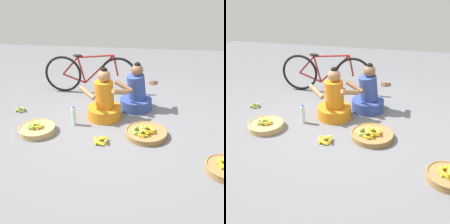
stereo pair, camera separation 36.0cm
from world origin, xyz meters
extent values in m
plane|color=slate|center=(0.00, 0.00, 0.00)|extent=(10.00, 10.00, 0.00)
cylinder|color=orange|center=(-0.18, 0.30, 0.09)|extent=(0.52, 0.52, 0.18)
cylinder|color=orange|center=(-0.18, 0.30, 0.39)|extent=(0.37, 0.35, 0.43)
sphere|color=#9E704C|center=(-0.18, 0.30, 0.68)|extent=(0.19, 0.19, 0.19)
sphere|color=black|center=(-0.18, 0.30, 0.75)|extent=(0.10, 0.10, 0.10)
cylinder|color=#9E704C|center=(-0.41, 0.14, 0.47)|extent=(0.29, 0.24, 0.16)
cylinder|color=#9E704C|center=(0.07, 0.24, 0.47)|extent=(0.25, 0.28, 0.16)
cylinder|color=#334793|center=(0.28, 0.69, 0.09)|extent=(0.52, 0.52, 0.18)
cylinder|color=#334793|center=(0.28, 0.69, 0.38)|extent=(0.42, 0.40, 0.43)
sphere|color=brown|center=(0.28, 0.69, 0.66)|extent=(0.19, 0.19, 0.19)
sphere|color=black|center=(0.28, 0.69, 0.74)|extent=(0.10, 0.10, 0.10)
cylinder|color=brown|center=(0.09, 0.49, 0.46)|extent=(0.31, 0.19, 0.16)
cylinder|color=brown|center=(0.55, 0.71, 0.46)|extent=(0.16, 0.31, 0.16)
torus|color=black|center=(-1.11, 1.28, 0.34)|extent=(0.69, 0.07, 0.68)
torus|color=black|center=(-0.09, 1.32, 0.34)|extent=(0.69, 0.07, 0.68)
cylinder|color=maroon|center=(-0.44, 1.30, 0.45)|extent=(0.55, 0.06, 0.55)
cylinder|color=maroon|center=(-0.76, 1.29, 0.43)|extent=(0.15, 0.04, 0.49)
cylinder|color=maroon|center=(-0.50, 1.30, 0.69)|extent=(0.65, 0.06, 0.08)
cylinder|color=maroon|center=(-0.91, 1.28, 0.27)|extent=(0.42, 0.05, 0.18)
cylinder|color=maroon|center=(-0.97, 1.28, 0.50)|extent=(0.31, 0.05, 0.35)
cylinder|color=maroon|center=(-0.13, 1.32, 0.53)|extent=(0.11, 0.04, 0.38)
ellipsoid|color=black|center=(-0.82, 1.29, 0.70)|extent=(0.18, 0.08, 0.05)
cylinder|color=olive|center=(1.37, -0.83, 0.04)|extent=(0.45, 0.45, 0.08)
torus|color=olive|center=(1.37, -0.83, 0.08)|extent=(0.47, 0.47, 0.02)
ellipsoid|color=yellow|center=(1.37, -0.84, 0.11)|extent=(0.05, 0.16, 0.08)
ellipsoid|color=gold|center=(1.33, -0.77, 0.11)|extent=(0.16, 0.09, 0.08)
ellipsoid|color=gold|center=(1.29, -0.84, 0.11)|extent=(0.04, 0.16, 0.08)
ellipsoid|color=gold|center=(1.31, -0.88, 0.11)|extent=(0.14, 0.13, 0.09)
sphere|color=#382D19|center=(1.36, -0.83, 0.11)|extent=(0.03, 0.03, 0.03)
cylinder|color=tan|center=(-1.05, -0.27, 0.04)|extent=(0.49, 0.49, 0.08)
torus|color=tan|center=(-1.05, -0.27, 0.08)|extent=(0.51, 0.51, 0.02)
ellipsoid|color=yellow|center=(-0.99, -0.26, 0.11)|extent=(0.06, 0.13, 0.07)
ellipsoid|color=yellow|center=(-1.01, -0.23, 0.10)|extent=(0.12, 0.11, 0.06)
ellipsoid|color=yellow|center=(-1.05, -0.22, 0.11)|extent=(0.13, 0.04, 0.08)
ellipsoid|color=yellow|center=(-1.09, -0.25, 0.10)|extent=(0.09, 0.13, 0.07)
ellipsoid|color=yellow|center=(-1.09, -0.29, 0.11)|extent=(0.08, 0.13, 0.08)
ellipsoid|color=yellow|center=(-1.05, -0.33, 0.10)|extent=(0.13, 0.04, 0.05)
ellipsoid|color=yellow|center=(-1.00, -0.31, 0.11)|extent=(0.11, 0.12, 0.08)
sphere|color=#382D19|center=(-1.04, -0.27, 0.10)|extent=(0.03, 0.03, 0.03)
ellipsoid|color=olive|center=(-1.03, -0.29, 0.11)|extent=(0.06, 0.13, 0.07)
ellipsoid|color=olive|center=(-1.05, -0.24, 0.11)|extent=(0.11, 0.11, 0.08)
ellipsoid|color=olive|center=(-1.09, -0.22, 0.10)|extent=(0.13, 0.03, 0.07)
ellipsoid|color=olive|center=(-1.14, -0.25, 0.11)|extent=(0.09, 0.13, 0.07)
ellipsoid|color=olive|center=(-1.14, -0.30, 0.10)|extent=(0.06, 0.13, 0.05)
ellipsoid|color=olive|center=(-1.11, -0.34, 0.10)|extent=(0.13, 0.06, 0.05)
ellipsoid|color=olive|center=(-1.05, -0.32, 0.10)|extent=(0.11, 0.11, 0.07)
sphere|color=#382D19|center=(-1.09, -0.28, 0.10)|extent=(0.03, 0.03, 0.03)
cylinder|color=olive|center=(0.47, -0.17, 0.04)|extent=(0.56, 0.56, 0.07)
torus|color=olive|center=(0.47, -0.17, 0.07)|extent=(0.57, 0.57, 0.02)
ellipsoid|color=gold|center=(0.57, -0.18, 0.10)|extent=(0.04, 0.15, 0.08)
ellipsoid|color=gold|center=(0.52, -0.11, 0.10)|extent=(0.15, 0.07, 0.08)
ellipsoid|color=gold|center=(0.45, -0.14, 0.10)|extent=(0.12, 0.14, 0.07)
ellipsoid|color=gold|center=(0.44, -0.20, 0.10)|extent=(0.09, 0.15, 0.06)
ellipsoid|color=gold|center=(0.52, -0.24, 0.11)|extent=(0.15, 0.07, 0.09)
sphere|color=#382D19|center=(0.50, -0.18, 0.10)|extent=(0.03, 0.03, 0.03)
ellipsoid|color=yellow|center=(0.54, -0.15, 0.11)|extent=(0.07, 0.17, 0.08)
ellipsoid|color=yellow|center=(0.47, -0.10, 0.10)|extent=(0.16, 0.04, 0.07)
ellipsoid|color=yellow|center=(0.40, -0.15, 0.11)|extent=(0.07, 0.16, 0.09)
ellipsoid|color=yellow|center=(0.46, -0.24, 0.10)|extent=(0.16, 0.05, 0.08)
sphere|color=#382D19|center=(0.47, -0.17, 0.10)|extent=(0.03, 0.03, 0.03)
ellipsoid|color=#9EB747|center=(0.42, -0.22, 0.11)|extent=(0.06, 0.15, 0.09)
ellipsoid|color=#9EB747|center=(0.38, -0.15, 0.11)|extent=(0.15, 0.09, 0.09)
ellipsoid|color=#9EB747|center=(0.31, -0.16, 0.10)|extent=(0.13, 0.12, 0.08)
ellipsoid|color=#9EB747|center=(0.29, -0.22, 0.10)|extent=(0.07, 0.15, 0.07)
ellipsoid|color=#9EB747|center=(0.32, -0.26, 0.10)|extent=(0.14, 0.11, 0.06)
ellipsoid|color=#9EB747|center=(0.38, -0.27, 0.10)|extent=(0.15, 0.09, 0.08)
sphere|color=#382D19|center=(0.36, -0.21, 0.10)|extent=(0.03, 0.03, 0.03)
ellipsoid|color=gold|center=(0.49, -0.27, 0.10)|extent=(0.04, 0.12, 0.07)
ellipsoid|color=gold|center=(0.45, -0.23, 0.10)|extent=(0.12, 0.07, 0.07)
ellipsoid|color=gold|center=(0.41, -0.23, 0.10)|extent=(0.12, 0.07, 0.06)
ellipsoid|color=gold|center=(0.38, -0.27, 0.09)|extent=(0.05, 0.12, 0.05)
ellipsoid|color=gold|center=(0.40, -0.31, 0.09)|extent=(0.11, 0.10, 0.05)
ellipsoid|color=gold|center=(0.45, -0.32, 0.10)|extent=(0.12, 0.07, 0.06)
sphere|color=#382D19|center=(0.43, -0.27, 0.10)|extent=(0.03, 0.03, 0.03)
ellipsoid|color=gold|center=(-0.05, -0.42, 0.02)|extent=(0.04, 0.12, 0.05)
ellipsoid|color=gold|center=(-0.10, -0.36, 0.03)|extent=(0.13, 0.04, 0.06)
ellipsoid|color=gold|center=(-0.15, -0.43, 0.03)|extent=(0.06, 0.13, 0.07)
ellipsoid|color=gold|center=(-0.10, -0.47, 0.03)|extent=(0.12, 0.04, 0.07)
sphere|color=#382D19|center=(-0.10, -0.42, 0.03)|extent=(0.03, 0.03, 0.03)
ellipsoid|color=gold|center=(-0.05, -0.42, 0.04)|extent=(0.04, 0.16, 0.09)
ellipsoid|color=gold|center=(-0.11, -0.35, 0.03)|extent=(0.16, 0.05, 0.08)
ellipsoid|color=gold|center=(-0.19, -0.43, 0.03)|extent=(0.07, 0.16, 0.09)
ellipsoid|color=gold|center=(-0.13, -0.49, 0.03)|extent=(0.17, 0.07, 0.08)
sphere|color=#382D19|center=(-0.12, -0.42, 0.03)|extent=(0.03, 0.03, 0.03)
ellipsoid|color=#8CAD38|center=(-1.52, 0.35, 0.03)|extent=(0.06, 0.13, 0.08)
ellipsoid|color=#8CAD38|center=(-1.57, 0.39, 0.03)|extent=(0.13, 0.05, 0.06)
ellipsoid|color=#8CAD38|center=(-1.63, 0.34, 0.02)|extent=(0.05, 0.13, 0.06)
ellipsoid|color=#8CAD38|center=(-1.56, 0.28, 0.03)|extent=(0.13, 0.06, 0.08)
sphere|color=#382D19|center=(-1.57, 0.34, 0.03)|extent=(0.03, 0.03, 0.03)
cylinder|color=silver|center=(-0.59, 0.01, 0.14)|extent=(0.06, 0.06, 0.27)
cylinder|color=#2D59B7|center=(-0.59, 0.01, 0.28)|extent=(0.04, 0.04, 0.02)
camera|label=1|loc=(0.43, -3.40, 1.94)|focal=43.60mm
camera|label=2|loc=(0.78, -3.34, 1.94)|focal=43.60mm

